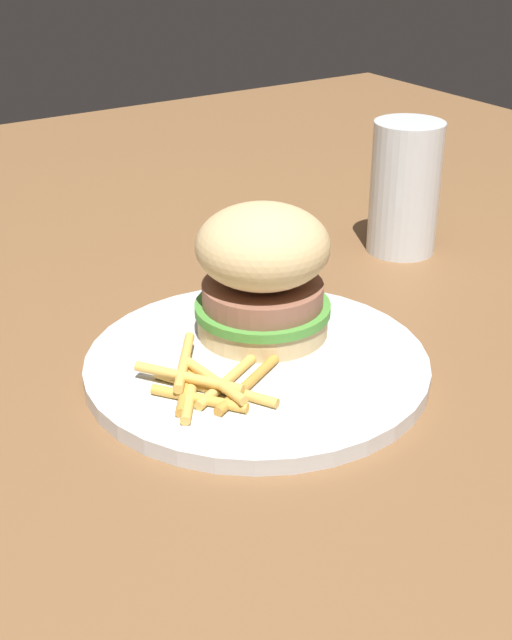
# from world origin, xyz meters

# --- Properties ---
(ground_plane) EXTENTS (1.60, 1.60, 0.00)m
(ground_plane) POSITION_xyz_m (0.00, 0.00, 0.00)
(ground_plane) COLOR brown
(plate) EXTENTS (0.25, 0.25, 0.01)m
(plate) POSITION_xyz_m (-0.00, 0.03, 0.01)
(plate) COLOR silver
(plate) RESTS_ON ground_plane
(sandwich) EXTENTS (0.10, 0.10, 0.10)m
(sandwich) POSITION_xyz_m (-0.03, 0.05, 0.06)
(sandwich) COLOR tan
(sandwich) RESTS_ON plate
(fries_pile) EXTENTS (0.11, 0.10, 0.01)m
(fries_pile) POSITION_xyz_m (0.02, -0.02, 0.02)
(fries_pile) COLOR gold
(fries_pile) RESTS_ON plate
(drink_glass) EXTENTS (0.07, 0.07, 0.12)m
(drink_glass) POSITION_xyz_m (-0.12, 0.27, 0.05)
(drink_glass) COLOR silver
(drink_glass) RESTS_ON ground_plane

